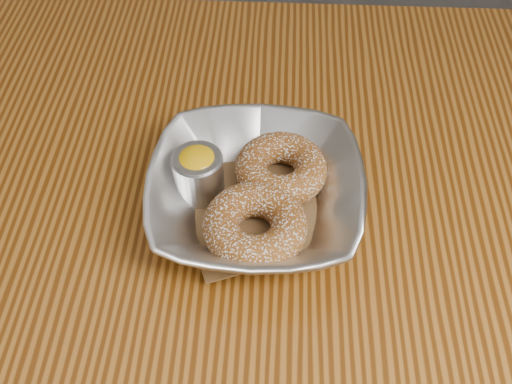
{
  "coord_description": "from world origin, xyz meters",
  "views": [
    {
      "loc": [
        0.05,
        -0.35,
        1.23
      ],
      "look_at": [
        0.03,
        0.02,
        0.78
      ],
      "focal_mm": 42.0,
      "sensor_mm": 36.0,
      "label": 1
    }
  ],
  "objects_px": {
    "donut_back": "(281,169)",
    "donut_front": "(255,226)",
    "ramekin": "(198,172)",
    "serving_bowl": "(256,195)",
    "table": "(231,280)"
  },
  "relations": [
    {
      "from": "donut_back",
      "to": "table",
      "type": "bearing_deg",
      "value": -131.46
    },
    {
      "from": "donut_back",
      "to": "donut_front",
      "type": "relative_size",
      "value": 0.95
    },
    {
      "from": "table",
      "to": "ramekin",
      "type": "xyz_separation_m",
      "value": [
        -0.03,
        0.04,
        0.14
      ]
    },
    {
      "from": "serving_bowl",
      "to": "donut_front",
      "type": "relative_size",
      "value": 2.14
    },
    {
      "from": "table",
      "to": "donut_front",
      "type": "xyz_separation_m",
      "value": [
        0.03,
        -0.02,
        0.13
      ]
    },
    {
      "from": "donut_back",
      "to": "ramekin",
      "type": "distance_m",
      "value": 0.08
    },
    {
      "from": "donut_front",
      "to": "ramekin",
      "type": "xyz_separation_m",
      "value": [
        -0.06,
        0.06,
        0.01
      ]
    },
    {
      "from": "donut_back",
      "to": "donut_front",
      "type": "bearing_deg",
      "value": -107.0
    },
    {
      "from": "donut_front",
      "to": "donut_back",
      "type": "bearing_deg",
      "value": 73.0
    },
    {
      "from": "table",
      "to": "donut_front",
      "type": "distance_m",
      "value": 0.13
    },
    {
      "from": "donut_back",
      "to": "ramekin",
      "type": "xyz_separation_m",
      "value": [
        -0.08,
        -0.02,
        0.01
      ]
    },
    {
      "from": "serving_bowl",
      "to": "table",
      "type": "bearing_deg",
      "value": -139.94
    },
    {
      "from": "serving_bowl",
      "to": "ramekin",
      "type": "distance_m",
      "value": 0.06
    },
    {
      "from": "donut_front",
      "to": "serving_bowl",
      "type": "bearing_deg",
      "value": 91.52
    },
    {
      "from": "donut_back",
      "to": "serving_bowl",
      "type": "bearing_deg",
      "value": -124.3
    }
  ]
}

